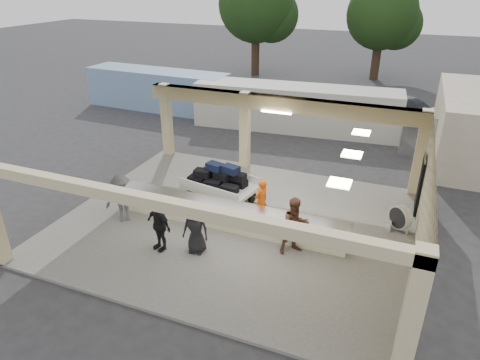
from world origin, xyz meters
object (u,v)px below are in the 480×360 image
at_px(baggage_handler, 261,201).
at_px(passenger_a, 295,226).
at_px(car_white_a, 476,125).
at_px(container_white, 295,108).
at_px(drum_fan, 400,218).
at_px(car_dark, 409,113).
at_px(baggage_counter, 230,216).
at_px(passenger_d, 196,229).
at_px(passenger_c, 122,198).
at_px(container_blue, 158,90).
at_px(luggage_cart, 219,182).
at_px(passenger_b, 159,225).

relative_size(baggage_handler, passenger_a, 0.88).
bearing_deg(car_white_a, container_white, 111.30).
xyz_separation_m(drum_fan, car_dark, (-0.25, 12.51, 0.16)).
xyz_separation_m(baggage_counter, car_white_a, (8.64, 13.52, 0.19)).
bearing_deg(passenger_d, passenger_c, 160.42).
relative_size(passenger_d, container_white, 0.15).
bearing_deg(container_blue, passenger_d, -52.09).
relative_size(passenger_c, car_white_a, 0.33).
bearing_deg(baggage_counter, container_blue, 130.32).
xyz_separation_m(baggage_handler, container_blue, (-11.18, 11.38, 0.31)).
relative_size(baggage_counter, luggage_cart, 2.78).
bearing_deg(passenger_d, passenger_a, 14.71).
xyz_separation_m(car_white_a, container_white, (-9.47, -2.11, 0.47)).
bearing_deg(baggage_counter, luggage_cart, 124.28).
xyz_separation_m(car_dark, container_white, (-6.01, -3.18, 0.49)).
xyz_separation_m(passenger_b, car_white_a, (10.26, 15.45, -0.19)).
bearing_deg(baggage_counter, drum_fan, 20.91).
relative_size(passenger_d, car_white_a, 0.31).
bearing_deg(container_blue, passenger_b, -55.92).
distance_m(passenger_c, car_white_a, 19.00).
bearing_deg(baggage_counter, car_dark, 70.42).
distance_m(baggage_handler, passenger_d, 2.76).
relative_size(passenger_b, passenger_c, 0.98).
height_order(drum_fan, container_blue, container_blue).
relative_size(baggage_handler, passenger_d, 1.00).
bearing_deg(luggage_cart, drum_fan, 13.65).
bearing_deg(baggage_counter, passenger_b, -130.02).
bearing_deg(passenger_d, container_white, 84.82).
height_order(passenger_d, container_blue, container_blue).
xyz_separation_m(luggage_cart, passenger_c, (-2.59, -2.58, 0.05)).
height_order(baggage_counter, drum_fan, baggage_counter).
bearing_deg(car_dark, luggage_cart, -176.47).
bearing_deg(luggage_cart, passenger_a, -21.29).
distance_m(luggage_cart, container_blue, 13.95).
relative_size(car_white_a, car_dark, 1.20).
xyz_separation_m(passenger_d, container_blue, (-9.87, 13.81, 0.31)).
bearing_deg(container_blue, car_dark, 11.18).
bearing_deg(passenger_d, car_dark, 64.03).
height_order(drum_fan, passenger_b, passenger_b).
bearing_deg(passenger_d, baggage_handler, 54.89).
distance_m(luggage_cart, car_white_a, 15.36).
xyz_separation_m(baggage_counter, passenger_b, (-1.62, -1.93, 0.39)).
height_order(passenger_a, passenger_c, passenger_a).
bearing_deg(luggage_cart, container_white, 98.36).
bearing_deg(passenger_c, baggage_counter, -21.74).
height_order(baggage_handler, container_white, container_white).
bearing_deg(container_white, passenger_b, -97.93).
distance_m(drum_fan, container_white, 11.25).
relative_size(drum_fan, baggage_handler, 0.55).
relative_size(drum_fan, car_white_a, 0.17).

